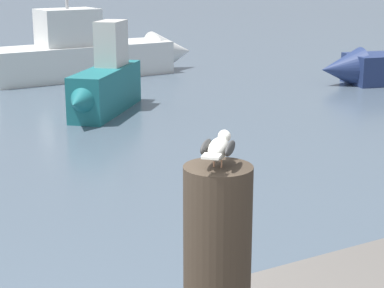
{
  "coord_description": "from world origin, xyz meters",
  "views": [
    {
      "loc": [
        -0.44,
        -2.99,
        2.99
      ],
      "look_at": [
        1.13,
        -0.21,
        2.13
      ],
      "focal_mm": 62.16,
      "sensor_mm": 36.0,
      "label": 1
    }
  ],
  "objects": [
    {
      "name": "boat_white",
      "position": [
        6.35,
        14.23,
        0.61
      ],
      "size": [
        6.09,
        1.71,
        5.37
      ],
      "color": "silver",
      "rests_on": "ground_plane"
    },
    {
      "name": "boat_teal",
      "position": [
        4.66,
        9.71,
        0.62
      ],
      "size": [
        2.59,
        2.78,
        1.86
      ],
      "color": "#1E7075",
      "rests_on": "ground_plane"
    },
    {
      "name": "seagull",
      "position": [
        1.13,
        -0.46,
        2.17
      ],
      "size": [
        0.31,
        0.31,
        0.14
      ],
      "color": "tan",
      "rests_on": "mooring_post"
    },
    {
      "name": "mooring_post",
      "position": [
        1.13,
        -0.46,
        1.64
      ],
      "size": [
        0.33,
        0.33,
        0.87
      ],
      "primitive_type": "cylinder",
      "color": "#382D23",
      "rests_on": "harbor_quay"
    }
  ]
}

